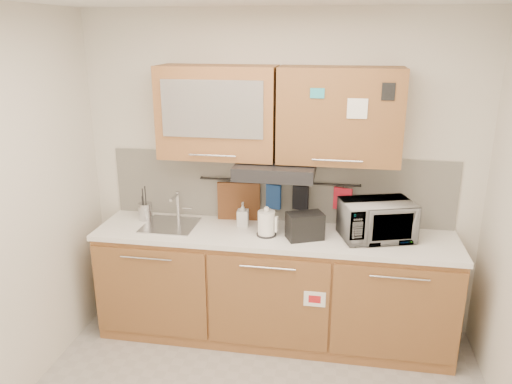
% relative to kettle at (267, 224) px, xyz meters
% --- Properties ---
extents(wall_back, '(3.20, 0.00, 3.20)m').
position_rel_kettle_xyz_m(wall_back, '(0.05, 0.36, 0.29)').
color(wall_back, silver).
rests_on(wall_back, ground).
extents(base_cabinet, '(2.80, 0.64, 0.88)m').
position_rel_kettle_xyz_m(base_cabinet, '(0.05, 0.06, -0.61)').
color(base_cabinet, '#A8663B').
rests_on(base_cabinet, floor).
extents(countertop, '(2.82, 0.62, 0.04)m').
position_rel_kettle_xyz_m(countertop, '(0.05, 0.05, -0.11)').
color(countertop, white).
rests_on(countertop, base_cabinet).
extents(backsplash, '(2.80, 0.02, 0.56)m').
position_rel_kettle_xyz_m(backsplash, '(0.05, 0.35, 0.19)').
color(backsplash, silver).
rests_on(backsplash, countertop).
extents(upper_cabinets, '(1.82, 0.37, 0.70)m').
position_rel_kettle_xyz_m(upper_cabinets, '(0.04, 0.19, 0.82)').
color(upper_cabinets, '#A8663B').
rests_on(upper_cabinets, wall_back).
extents(range_hood, '(0.60, 0.46, 0.10)m').
position_rel_kettle_xyz_m(range_hood, '(0.05, 0.11, 0.41)').
color(range_hood, black).
rests_on(range_hood, upper_cabinets).
extents(sink, '(0.42, 0.40, 0.26)m').
position_rel_kettle_xyz_m(sink, '(-0.80, 0.07, -0.09)').
color(sink, silver).
rests_on(sink, countertop).
extents(utensil_rail, '(1.30, 0.02, 0.02)m').
position_rel_kettle_xyz_m(utensil_rail, '(0.05, 0.31, 0.25)').
color(utensil_rail, black).
rests_on(utensil_rail, backsplash).
extents(utensil_crock, '(0.13, 0.13, 0.29)m').
position_rel_kettle_xyz_m(utensil_crock, '(-1.05, 0.17, -0.02)').
color(utensil_crock, '#ACACB0').
rests_on(utensil_crock, countertop).
extents(kettle, '(0.18, 0.17, 0.24)m').
position_rel_kettle_xyz_m(kettle, '(0.00, 0.00, 0.00)').
color(kettle, white).
rests_on(kettle, countertop).
extents(toaster, '(0.31, 0.25, 0.20)m').
position_rel_kettle_xyz_m(toaster, '(0.29, -0.01, 0.01)').
color(toaster, black).
rests_on(toaster, countertop).
extents(microwave, '(0.61, 0.50, 0.29)m').
position_rel_kettle_xyz_m(microwave, '(0.82, 0.09, 0.05)').
color(microwave, '#999999').
rests_on(microwave, countertop).
extents(soap_bottle, '(0.09, 0.10, 0.20)m').
position_rel_kettle_xyz_m(soap_bottle, '(-0.22, 0.17, 0.01)').
color(soap_bottle, '#999999').
rests_on(soap_bottle, countertop).
extents(cutting_board, '(0.35, 0.05, 0.44)m').
position_rel_kettle_xyz_m(cutting_board, '(-0.28, 0.30, 0.01)').
color(cutting_board, brown).
rests_on(cutting_board, utensil_rail).
extents(oven_mitt, '(0.13, 0.06, 0.20)m').
position_rel_kettle_xyz_m(oven_mitt, '(0.01, 0.30, 0.12)').
color(oven_mitt, navy).
rests_on(oven_mitt, utensil_rail).
extents(dark_pouch, '(0.13, 0.07, 0.20)m').
position_rel_kettle_xyz_m(dark_pouch, '(0.23, 0.30, 0.13)').
color(dark_pouch, black).
rests_on(dark_pouch, utensil_rail).
extents(pot_holder, '(0.15, 0.06, 0.18)m').
position_rel_kettle_xyz_m(pot_holder, '(0.57, 0.30, 0.14)').
color(pot_holder, red).
rests_on(pot_holder, utensil_rail).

